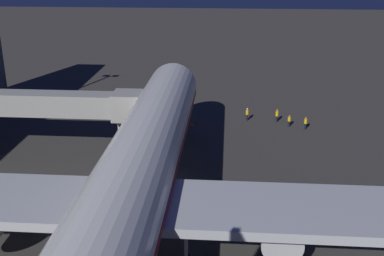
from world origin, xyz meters
The scene contains 9 objects.
ground_plane centered at (0.00, 0.00, 0.00)m, with size 320.00×320.00×0.00m, color #383533.
airliner_at_gate centered at (0.00, 12.29, 5.99)m, with size 58.15×64.76×19.83m.
jet_bridge centered at (12.94, -8.18, 6.11)m, with size 24.38×3.40×7.64m.
ground_crew_near_nose_gear centered at (-9.71, -21.64, 1.01)m, with size 0.40×0.40×1.84m.
ground_crew_by_belt_loader centered at (-13.78, -21.36, 1.02)m, with size 0.40×0.40×1.85m.
ground_crew_marshaller_fwd centered at (-17.29, -18.67, 0.95)m, with size 0.40×0.40×1.74m.
ground_crew_under_port_wing centered at (-15.26, -19.55, 0.90)m, with size 0.40×0.40×1.65m.
traffic_cone_nose_port centered at (-2.20, -18.71, 0.28)m, with size 0.36×0.36×0.55m, color orange.
traffic_cone_nose_starboard centered at (2.20, -18.71, 0.28)m, with size 0.36×0.36×0.55m, color orange.
Camera 1 is at (-6.82, 41.23, 22.20)m, focal length 44.44 mm.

